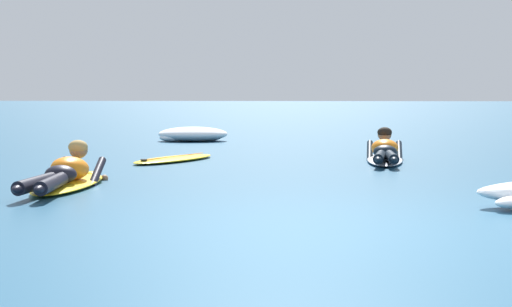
# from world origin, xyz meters

# --- Properties ---
(ground_plane) EXTENTS (120.00, 120.00, 0.00)m
(ground_plane) POSITION_xyz_m (0.00, 10.00, 0.00)
(ground_plane) COLOR navy
(surfer_near) EXTENTS (0.57, 2.61, 0.54)m
(surfer_near) POSITION_xyz_m (-3.00, 2.59, 0.14)
(surfer_near) COLOR yellow
(surfer_near) RESTS_ON ground
(surfer_far) EXTENTS (0.66, 2.62, 0.53)m
(surfer_far) POSITION_xyz_m (0.69, 6.15, 0.14)
(surfer_far) COLOR silver
(surfer_far) RESTS_ON ground
(drifting_surfboard) EXTENTS (1.29, 1.94, 0.16)m
(drifting_surfboard) POSITION_xyz_m (-2.42, 6.12, 0.03)
(drifting_surfboard) COLOR yellow
(drifting_surfboard) RESTS_ON ground
(whitewater_mid_right) EXTENTS (1.51, 1.15, 0.30)m
(whitewater_mid_right) POSITION_xyz_m (-2.81, 11.01, 0.14)
(whitewater_mid_right) COLOR white
(whitewater_mid_right) RESTS_ON ground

